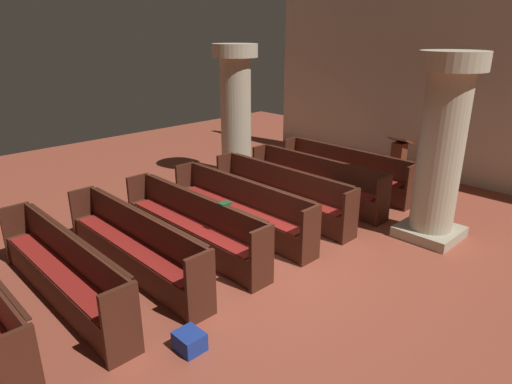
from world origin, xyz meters
TOP-DOWN VIEW (x-y plane):
  - ground_plane at (0.00, 0.00)m, footprint 19.20×19.20m
  - back_wall at (0.00, 6.08)m, footprint 10.00×0.16m
  - pew_row_0 at (-1.02, 3.69)m, footprint 3.29×0.46m
  - pew_row_1 at (-1.02, 2.63)m, footprint 3.29×0.46m
  - pew_row_2 at (-1.02, 1.57)m, footprint 3.29×0.47m
  - pew_row_3 at (-1.02, 0.51)m, footprint 3.29×0.46m
  - pew_row_4 at (-1.02, -0.55)m, footprint 3.29×0.46m
  - pew_row_5 at (-1.02, -1.61)m, footprint 3.29×0.47m
  - pew_row_6 at (-1.02, -2.67)m, footprint 3.29×0.46m
  - pillar_aisle_side at (1.48, 2.72)m, footprint 1.05×1.05m
  - pillar_far_side at (-3.46, 2.61)m, footprint 1.05×1.05m
  - lectern at (-0.47, 5.05)m, footprint 0.48×0.45m
  - hymn_book at (-0.42, -0.36)m, footprint 0.13×0.19m
  - kneeler_box_blue at (0.94, -2.08)m, footprint 0.32×0.29m

SIDE VIEW (x-z plane):
  - ground_plane at x=0.00m, z-range 0.00..0.00m
  - kneeler_box_blue at x=0.94m, z-range 0.00..0.22m
  - lectern at x=-0.47m, z-range -0.09..0.99m
  - pew_row_0 at x=-1.02m, z-range 0.02..0.95m
  - pew_row_1 at x=-1.02m, z-range 0.02..0.95m
  - pew_row_2 at x=-1.02m, z-range 0.02..0.95m
  - pew_row_3 at x=-1.02m, z-range 0.02..0.95m
  - pew_row_4 at x=-1.02m, z-range 0.02..0.95m
  - pew_row_5 at x=-1.02m, z-range 0.02..0.95m
  - pew_row_6 at x=-1.02m, z-range 0.02..0.95m
  - hymn_book at x=-0.42m, z-range 0.92..0.95m
  - pillar_aisle_side at x=1.48m, z-range 0.07..3.21m
  - pillar_far_side at x=-3.46m, z-range 0.07..3.21m
  - back_wall at x=0.00m, z-range 0.00..4.50m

